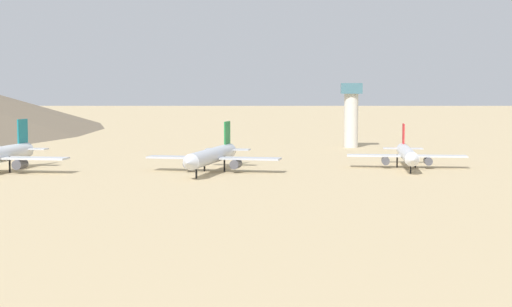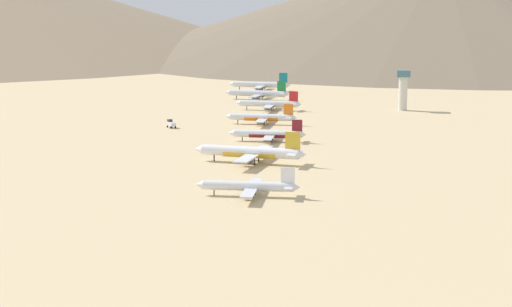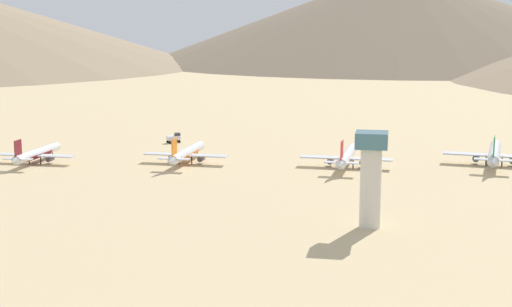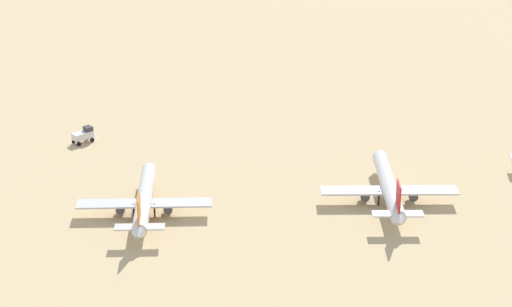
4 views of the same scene
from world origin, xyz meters
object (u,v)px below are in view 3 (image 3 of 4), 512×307
Objects in this scene: control_tower at (371,173)px; parked_jet_4 at (37,154)px; parked_jet_2 at (347,156)px; parked_jet_3 at (187,153)px; parked_jet_1 at (495,153)px; service_truck at (174,138)px.

parked_jet_4 is at bearing 61.96° from control_tower.
parked_jet_2 reaches higher than parked_jet_3.
control_tower reaches higher than parked_jet_2.
parked_jet_2 is at bearing -86.77° from parked_jet_3.
parked_jet_1 is 93.68m from control_tower.
parked_jet_3 is at bearing 93.23° from parked_jet_2.
service_truck is at bearing 36.12° from control_tower.
parked_jet_4 is at bearing 147.27° from service_truck.
parked_jet_2 is 53.31m from parked_jet_3.
parked_jet_3 is 50.42m from parked_jet_4.
service_truck is at bearing 77.99° from parked_jet_1.
parked_jet_2 is 1.68× the size of control_tower.
control_tower is (-85.41, 37.51, 8.67)m from parked_jet_1.
parked_jet_2 is 103.51m from parked_jet_4.
parked_jet_1 is at bearing -102.01° from service_truck.
parked_jet_1 is at bearing -74.98° from parked_jet_2.
parked_jet_2 is 1.11× the size of parked_jet_4.
control_tower is at bearing -118.04° from parked_jet_4.
control_tower is (-69.58, -63.50, 9.19)m from parked_jet_3.
service_truck is 137.26m from control_tower.
parked_jet_2 is at bearing 8.05° from control_tower.
parked_jet_2 is at bearing -118.34° from service_truck.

